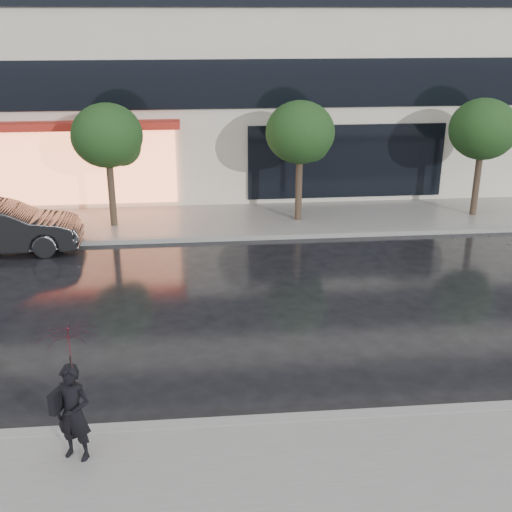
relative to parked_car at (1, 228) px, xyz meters
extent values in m
plane|color=black|center=(5.96, -8.08, -0.74)|extent=(120.00, 120.00, 0.00)
cube|color=slate|center=(5.96, 2.17, -0.68)|extent=(60.00, 3.50, 0.12)
cube|color=gray|center=(5.96, -9.08, -0.67)|extent=(60.00, 0.25, 0.14)
cube|color=gray|center=(5.96, 0.42, -0.67)|extent=(60.00, 0.25, 0.14)
cube|color=black|center=(5.96, 3.86, 3.56)|extent=(28.00, 0.12, 1.60)
cube|color=#FF8C59|center=(1.96, 3.84, 0.86)|extent=(6.00, 0.10, 2.60)
cube|color=#B1261B|center=(1.96, 3.51, 2.31)|extent=(6.40, 0.70, 0.25)
cube|color=black|center=(10.96, 3.86, 0.86)|extent=(7.00, 0.10, 2.60)
cylinder|color=#33261C|center=(2.96, 1.92, 0.36)|extent=(0.22, 0.22, 2.20)
ellipsoid|color=black|center=(2.96, 1.92, 2.26)|extent=(2.20, 2.20, 1.98)
sphere|color=black|center=(3.36, 2.12, 1.86)|extent=(1.20, 1.20, 1.20)
cylinder|color=#33261C|center=(8.96, 1.92, 0.36)|extent=(0.22, 0.22, 2.20)
ellipsoid|color=black|center=(8.96, 1.92, 2.26)|extent=(2.20, 2.20, 1.98)
sphere|color=black|center=(9.36, 2.12, 1.86)|extent=(1.20, 1.20, 1.20)
cylinder|color=#33261C|center=(14.96, 1.92, 0.36)|extent=(0.22, 0.22, 2.20)
ellipsoid|color=black|center=(14.96, 1.92, 2.26)|extent=(2.20, 2.20, 1.98)
sphere|color=black|center=(15.36, 2.12, 1.86)|extent=(1.20, 1.20, 1.20)
imported|color=black|center=(0.00, 0.00, 0.00)|extent=(4.54, 1.78, 1.47)
imported|color=black|center=(3.69, -9.76, 0.18)|extent=(0.68, 0.57, 1.59)
imported|color=#3C0B13|center=(3.74, -9.78, 1.22)|extent=(1.18, 1.19, 0.83)
cylinder|color=black|center=(3.74, -9.78, 0.76)|extent=(0.02, 0.02, 0.79)
cube|color=black|center=(3.46, -9.72, 0.37)|extent=(0.21, 0.31, 0.34)
camera|label=1|loc=(5.65, -18.13, 5.80)|focal=45.00mm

